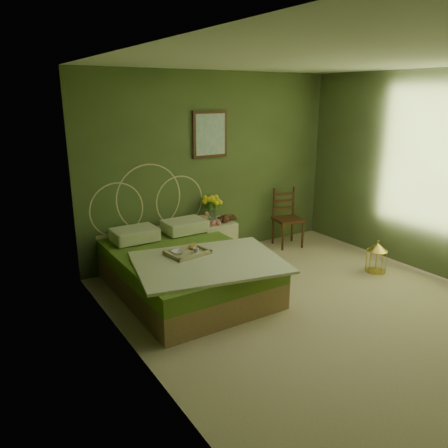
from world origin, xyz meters
TOP-DOWN VIEW (x-y plane):
  - floor at (0.00, 0.00)m, footprint 4.50×4.50m
  - ceiling at (0.00, 0.00)m, footprint 4.50×4.50m
  - wall_back at (0.00, 2.25)m, footprint 4.00×0.00m
  - wall_left at (-2.00, 0.00)m, footprint 0.00×4.50m
  - wall_right at (2.00, 0.00)m, footprint 0.00×4.50m
  - wall_art at (-0.07, 2.22)m, footprint 0.54×0.04m
  - bed at (-1.00, 1.29)m, footprint 1.80×2.27m
  - nightstand at (-0.16, 1.99)m, footprint 0.51×0.51m
  - chair at (1.11, 1.94)m, footprint 0.48×0.48m
  - birdcage at (1.42, 0.42)m, footprint 0.26×0.26m
  - book_lower at (0.01, 2.00)m, footprint 0.23×0.26m
  - book_upper at (0.01, 2.00)m, footprint 0.26×0.29m
  - cereal_bowl at (-1.15, 1.15)m, footprint 0.16×0.16m
  - coffee_cup at (-0.97, 1.04)m, footprint 0.09×0.09m

SIDE VIEW (x-z plane):
  - floor at x=0.00m, z-range 0.00..0.00m
  - birdcage at x=1.42m, z-range 0.00..0.39m
  - bed at x=-1.00m, z-range -0.39..1.01m
  - nightstand at x=-0.16m, z-range -0.14..0.85m
  - chair at x=1.11m, z-range 0.05..0.95m
  - cereal_bowl at x=-1.15m, z-range 0.54..0.58m
  - book_lower at x=0.01m, z-range 0.56..0.58m
  - coffee_cup at x=-0.97m, z-range 0.54..0.61m
  - book_upper at x=0.01m, z-range 0.58..0.60m
  - wall_back at x=0.00m, z-range -0.70..3.30m
  - wall_left at x=-2.00m, z-range -0.95..3.55m
  - wall_right at x=2.00m, z-range -0.95..3.55m
  - wall_art at x=-0.07m, z-range 1.43..2.07m
  - ceiling at x=0.00m, z-range 2.60..2.60m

